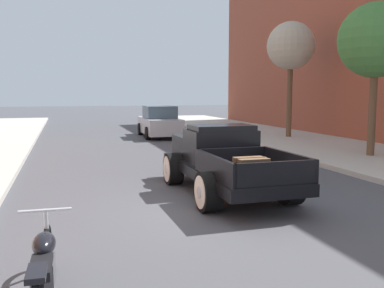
{
  "coord_description": "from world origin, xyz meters",
  "views": [
    {
      "loc": [
        -3.19,
        -8.04,
        2.33
      ],
      "look_at": [
        0.01,
        2.63,
        1.0
      ],
      "focal_mm": 40.15,
      "sensor_mm": 36.0,
      "label": 1
    }
  ],
  "objects_px": {
    "motorcycle_parked": "(43,265)",
    "street_tree_nearest": "(376,41)",
    "hotrod_truck_black": "(222,160)",
    "car_background_silver": "(159,123)",
    "street_tree_second": "(291,47)"
  },
  "relations": [
    {
      "from": "motorcycle_parked",
      "to": "street_tree_nearest",
      "type": "relative_size",
      "value": 0.4
    },
    {
      "from": "hotrod_truck_black",
      "to": "car_background_silver",
      "type": "distance_m",
      "value": 12.89
    },
    {
      "from": "hotrod_truck_black",
      "to": "motorcycle_parked",
      "type": "bearing_deg",
      "value": -129.82
    },
    {
      "from": "car_background_silver",
      "to": "street_tree_second",
      "type": "bearing_deg",
      "value": -27.7
    },
    {
      "from": "street_tree_second",
      "to": "hotrod_truck_black",
      "type": "bearing_deg",
      "value": -126.66
    },
    {
      "from": "motorcycle_parked",
      "to": "street_tree_second",
      "type": "height_order",
      "value": "street_tree_second"
    },
    {
      "from": "hotrod_truck_black",
      "to": "motorcycle_parked",
      "type": "xyz_separation_m",
      "value": [
        -3.83,
        -4.59,
        -0.31
      ]
    },
    {
      "from": "motorcycle_parked",
      "to": "hotrod_truck_black",
      "type": "bearing_deg",
      "value": 50.18
    },
    {
      "from": "car_background_silver",
      "to": "street_tree_second",
      "type": "relative_size",
      "value": 0.77
    },
    {
      "from": "motorcycle_parked",
      "to": "street_tree_nearest",
      "type": "height_order",
      "value": "street_tree_nearest"
    },
    {
      "from": "street_tree_nearest",
      "to": "hotrod_truck_black",
      "type": "bearing_deg",
      "value": -155.29
    },
    {
      "from": "car_background_silver",
      "to": "street_tree_nearest",
      "type": "relative_size",
      "value": 0.83
    },
    {
      "from": "hotrod_truck_black",
      "to": "car_background_silver",
      "type": "relative_size",
      "value": 1.14
    },
    {
      "from": "motorcycle_parked",
      "to": "car_background_silver",
      "type": "bearing_deg",
      "value": 73.61
    },
    {
      "from": "car_background_silver",
      "to": "hotrod_truck_black",
      "type": "bearing_deg",
      "value": -95.77
    }
  ]
}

